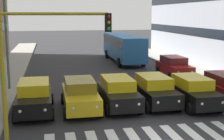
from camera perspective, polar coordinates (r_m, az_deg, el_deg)
ground_plane at (r=13.87m, az=9.86°, el=-12.22°), size 180.00×180.00×0.00m
crosswalk_markings at (r=13.86m, az=9.87°, el=-12.21°), size 10.35×2.80×0.01m
car_1 at (r=18.45m, az=14.77°, el=-3.80°), size 2.02×4.44×1.72m
car_2 at (r=18.24m, az=7.85°, el=-3.71°), size 2.02×4.44×1.72m
car_3 at (r=17.56m, az=1.13°, el=-4.17°), size 2.02×4.44×1.72m
car_4 at (r=17.15m, az=-5.94°, el=-4.58°), size 2.02×4.44×1.72m
car_5 at (r=17.17m, az=-14.22°, el=-4.83°), size 2.02×4.44×1.72m
car_row2_0 at (r=26.83m, az=11.45°, el=0.70°), size 2.02×4.44×1.72m
bus_behind_traffic at (r=34.35m, az=2.04°, el=4.62°), size 2.78×10.50×3.00m
traffic_light_gantry at (r=12.54m, az=-14.12°, el=2.80°), size 4.44×0.36×5.50m
street_lamp_right at (r=22.08m, az=-18.02°, el=8.22°), size 2.88×0.28×7.41m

